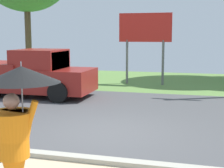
{
  "coord_description": "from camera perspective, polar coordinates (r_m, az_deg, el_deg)",
  "views": [
    {
      "loc": [
        2.38,
        -7.99,
        2.49
      ],
      "look_at": [
        -0.05,
        1.0,
        1.1
      ],
      "focal_mm": 54.0,
      "sensor_mm": 36.0,
      "label": 1
    }
  ],
  "objects": [
    {
      "name": "pickup_truck",
      "position": [
        13.98,
        -13.73,
        1.58
      ],
      "size": [
        5.2,
        2.28,
        1.88
      ],
      "rotation": [
        0.0,
        0.0,
        -0.1
      ],
      "color": "maroon",
      "rests_on": "ground_plane"
    },
    {
      "name": "ground_plane",
      "position": [
        11.48,
        2.75,
        -4.3
      ],
      "size": [
        40.0,
        22.0,
        0.2
      ],
      "color": "#4C4C4F"
    },
    {
      "name": "monk_pedestrian",
      "position": [
        4.83,
        -16.03,
        -8.38
      ],
      "size": [
        1.09,
        1.03,
        2.13
      ],
      "rotation": [
        0.0,
        0.0,
        -0.09
      ],
      "color": "orange",
      "rests_on": "ground_plane"
    },
    {
      "name": "roadside_billboard",
      "position": [
        16.76,
        5.63,
        8.64
      ],
      "size": [
        2.6,
        0.12,
        3.5
      ],
      "color": "slate",
      "rests_on": "ground_plane"
    }
  ]
}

